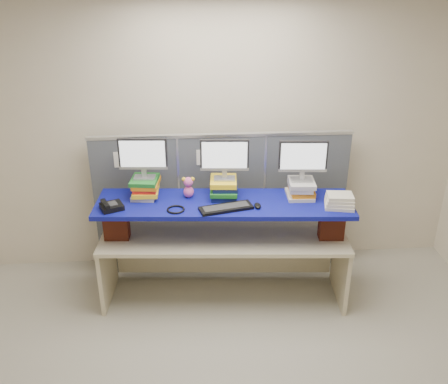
{
  "coord_description": "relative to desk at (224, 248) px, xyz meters",
  "views": [
    {
      "loc": [
        -0.32,
        -2.81,
        3.08
      ],
      "look_at": [
        -0.02,
        1.25,
        1.15
      ],
      "focal_mm": 40.0,
      "sensor_mm": 36.0,
      "label": 1
    }
  ],
  "objects": [
    {
      "name": "brick_pier_left",
      "position": [
        -0.99,
        0.02,
        0.3
      ],
      "size": [
        0.23,
        0.14,
        0.31
      ],
      "primitive_type": "cube",
      "rotation": [
        0.0,
        0.0,
        -0.07
      ],
      "color": "maroon",
      "rests_on": "desk"
    },
    {
      "name": "monitor_left",
      "position": [
        -0.72,
        0.17,
        0.9
      ],
      "size": [
        0.44,
        0.14,
        0.38
      ],
      "rotation": [
        0.0,
        0.0,
        -0.07
      ],
      "color": "#A1A1A6",
      "rests_on": "book_stack_left"
    },
    {
      "name": "room",
      "position": [
        0.02,
        -1.25,
        0.84
      ],
      "size": [
        5.0,
        4.0,
        2.8
      ],
      "color": "beige",
      "rests_on": "ground"
    },
    {
      "name": "desk",
      "position": [
        0.0,
        0.0,
        0.0
      ],
      "size": [
        2.35,
        0.84,
        0.7
      ],
      "rotation": [
        0.0,
        0.0,
        -0.07
      ],
      "color": "beige",
      "rests_on": "ground"
    },
    {
      "name": "headset",
      "position": [
        -0.44,
        -0.13,
        0.5
      ],
      "size": [
        0.18,
        0.18,
        0.02
      ],
      "primitive_type": "torus",
      "rotation": [
        0.0,
        0.0,
        0.09
      ],
      "color": "black",
      "rests_on": "blue_board"
    },
    {
      "name": "monitor_center",
      "position": [
        0.01,
        0.12,
        0.88
      ],
      "size": [
        0.44,
        0.14,
        0.38
      ],
      "rotation": [
        0.0,
        0.0,
        -0.07
      ],
      "color": "#A1A1A6",
      "rests_on": "book_stack_center"
    },
    {
      "name": "book_stack_right",
      "position": [
        0.72,
        0.07,
        0.57
      ],
      "size": [
        0.26,
        0.31,
        0.16
      ],
      "color": "#BAB7B2",
      "rests_on": "blue_board"
    },
    {
      "name": "keyboard",
      "position": [
        0.01,
        -0.15,
        0.51
      ],
      "size": [
        0.5,
        0.27,
        0.03
      ],
      "rotation": [
        0.0,
        0.0,
        0.24
      ],
      "color": "black",
      "rests_on": "blue_board"
    },
    {
      "name": "plush_toy",
      "position": [
        -0.32,
        0.12,
        0.6
      ],
      "size": [
        0.12,
        0.09,
        0.2
      ],
      "rotation": [
        0.0,
        0.0,
        -0.31
      ],
      "color": "#E758A7",
      "rests_on": "blue_board"
    },
    {
      "name": "book_stack_left",
      "position": [
        -0.72,
        0.17,
        0.59
      ],
      "size": [
        0.28,
        0.32,
        0.19
      ],
      "color": "#BAB7B2",
      "rests_on": "blue_board"
    },
    {
      "name": "cubicle_partition",
      "position": [
        0.02,
        0.53,
        0.21
      ],
      "size": [
        2.6,
        0.06,
        1.53
      ],
      "color": "#43474F",
      "rests_on": "ground"
    },
    {
      "name": "mouse",
      "position": [
        0.29,
        -0.13,
        0.51
      ],
      "size": [
        0.09,
        0.12,
        0.03
      ],
      "primitive_type": "ellipsoid",
      "rotation": [
        0.0,
        0.0,
        -0.31
      ],
      "color": "black",
      "rests_on": "blue_board"
    },
    {
      "name": "blue_board",
      "position": [
        0.0,
        0.0,
        0.47
      ],
      "size": [
        2.37,
        0.75,
        0.04
      ],
      "primitive_type": "cube",
      "rotation": [
        0.0,
        0.0,
        -0.07
      ],
      "color": "#0D0A88",
      "rests_on": "brick_pier_left"
    },
    {
      "name": "book_stack_center",
      "position": [
        0.01,
        0.12,
        0.58
      ],
      "size": [
        0.27,
        0.31,
        0.17
      ],
      "color": "#101B4A",
      "rests_on": "blue_board"
    },
    {
      "name": "binder_stack",
      "position": [
        1.02,
        -0.18,
        0.55
      ],
      "size": [
        0.29,
        0.25,
        0.12
      ],
      "rotation": [
        0.0,
        0.0,
        -0.18
      ],
      "color": "beige",
      "rests_on": "blue_board"
    },
    {
      "name": "monitor_right",
      "position": [
        0.72,
        0.07,
        0.87
      ],
      "size": [
        0.44,
        0.14,
        0.38
      ],
      "rotation": [
        0.0,
        0.0,
        -0.07
      ],
      "color": "#A1A1A6",
      "rests_on": "book_stack_right"
    },
    {
      "name": "desk_phone",
      "position": [
        -1.01,
        -0.07,
        0.52
      ],
      "size": [
        0.24,
        0.23,
        0.08
      ],
      "rotation": [
        0.0,
        0.0,
        0.41
      ],
      "color": "black",
      "rests_on": "blue_board"
    },
    {
      "name": "brick_pier_right",
      "position": [
        0.99,
        -0.12,
        0.3
      ],
      "size": [
        0.23,
        0.14,
        0.31
      ],
      "primitive_type": "cube",
      "rotation": [
        0.0,
        0.0,
        -0.07
      ],
      "color": "maroon",
      "rests_on": "desk"
    }
  ]
}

